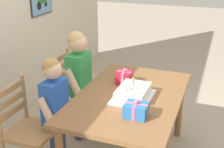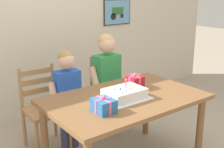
{
  "view_description": "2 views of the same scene",
  "coord_description": "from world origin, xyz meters",
  "px_view_note": "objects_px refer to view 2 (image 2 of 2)",
  "views": [
    {
      "loc": [
        -2.47,
        -0.74,
        2.0
      ],
      "look_at": [
        -0.13,
        0.13,
        1.0
      ],
      "focal_mm": 48.8,
      "sensor_mm": 36.0,
      "label": 1
    },
    {
      "loc": [
        -1.65,
        -2.0,
        1.75
      ],
      "look_at": [
        -0.07,
        0.11,
        0.97
      ],
      "focal_mm": 47.01,
      "sensor_mm": 36.0,
      "label": 2
    }
  ],
  "objects_px": {
    "gift_box_red_large": "(104,105)",
    "gift_box_beside_cake": "(135,82)",
    "chair_right": "(111,91)",
    "child_older": "(107,75)",
    "child_younger": "(68,91)",
    "birthday_cake": "(124,94)",
    "chair_left": "(44,108)",
    "dining_table": "(125,106)"
  },
  "relations": [
    {
      "from": "dining_table",
      "to": "gift_box_beside_cake",
      "type": "distance_m",
      "value": 0.32
    },
    {
      "from": "dining_table",
      "to": "child_younger",
      "type": "relative_size",
      "value": 1.32
    },
    {
      "from": "birthday_cake",
      "to": "child_younger",
      "type": "relative_size",
      "value": 0.39
    },
    {
      "from": "chair_left",
      "to": "dining_table",
      "type": "bearing_deg",
      "value": -61.53
    },
    {
      "from": "gift_box_beside_cake",
      "to": "child_older",
      "type": "bearing_deg",
      "value": 87.03
    },
    {
      "from": "gift_box_red_large",
      "to": "chair_left",
      "type": "xyz_separation_m",
      "value": [
        -0.1,
        1.01,
        -0.34
      ]
    },
    {
      "from": "chair_right",
      "to": "child_older",
      "type": "height_order",
      "value": "child_older"
    },
    {
      "from": "birthday_cake",
      "to": "chair_right",
      "type": "bearing_deg",
      "value": 60.7
    },
    {
      "from": "gift_box_beside_cake",
      "to": "dining_table",
      "type": "bearing_deg",
      "value": -150.81
    },
    {
      "from": "chair_right",
      "to": "chair_left",
      "type": "bearing_deg",
      "value": 180.0
    },
    {
      "from": "gift_box_red_large",
      "to": "dining_table",
      "type": "bearing_deg",
      "value": 24.39
    },
    {
      "from": "gift_box_beside_cake",
      "to": "chair_right",
      "type": "relative_size",
      "value": 0.18
    },
    {
      "from": "chair_right",
      "to": "child_younger",
      "type": "xyz_separation_m",
      "value": [
        -0.71,
        -0.19,
        0.21
      ]
    },
    {
      "from": "gift_box_beside_cake",
      "to": "child_older",
      "type": "relative_size",
      "value": 0.13
    },
    {
      "from": "birthday_cake",
      "to": "chair_left",
      "type": "bearing_deg",
      "value": 115.15
    },
    {
      "from": "gift_box_red_large",
      "to": "gift_box_beside_cake",
      "type": "distance_m",
      "value": 0.67
    },
    {
      "from": "gift_box_red_large",
      "to": "child_older",
      "type": "xyz_separation_m",
      "value": [
        0.63,
        0.82,
        -0.05
      ]
    },
    {
      "from": "chair_right",
      "to": "child_younger",
      "type": "height_order",
      "value": "child_younger"
    },
    {
      "from": "child_younger",
      "to": "gift_box_red_large",
      "type": "bearing_deg",
      "value": -97.42
    },
    {
      "from": "gift_box_red_large",
      "to": "gift_box_beside_cake",
      "type": "bearing_deg",
      "value": 26.36
    },
    {
      "from": "gift_box_beside_cake",
      "to": "child_younger",
      "type": "height_order",
      "value": "child_younger"
    },
    {
      "from": "dining_table",
      "to": "chair_right",
      "type": "height_order",
      "value": "chair_right"
    },
    {
      "from": "chair_left",
      "to": "child_older",
      "type": "bearing_deg",
      "value": -14.51
    },
    {
      "from": "chair_left",
      "to": "child_younger",
      "type": "distance_m",
      "value": 0.35
    },
    {
      "from": "chair_left",
      "to": "child_older",
      "type": "distance_m",
      "value": 0.8
    },
    {
      "from": "dining_table",
      "to": "child_older",
      "type": "bearing_deg",
      "value": 67.88
    },
    {
      "from": "child_younger",
      "to": "child_older",
      "type": "bearing_deg",
      "value": -0.03
    },
    {
      "from": "child_older",
      "to": "gift_box_beside_cake",
      "type": "bearing_deg",
      "value": -92.97
    },
    {
      "from": "gift_box_beside_cake",
      "to": "child_younger",
      "type": "relative_size",
      "value": 0.15
    },
    {
      "from": "birthday_cake",
      "to": "gift_box_beside_cake",
      "type": "bearing_deg",
      "value": 32.33
    },
    {
      "from": "gift_box_red_large",
      "to": "chair_right",
      "type": "bearing_deg",
      "value": 50.93
    },
    {
      "from": "chair_left",
      "to": "gift_box_red_large",
      "type": "bearing_deg",
      "value": -84.53
    },
    {
      "from": "birthday_cake",
      "to": "gift_box_beside_cake",
      "type": "distance_m",
      "value": 0.33
    },
    {
      "from": "gift_box_red_large",
      "to": "gift_box_beside_cake",
      "type": "height_order",
      "value": "gift_box_beside_cake"
    },
    {
      "from": "dining_table",
      "to": "birthday_cake",
      "type": "height_order",
      "value": "birthday_cake"
    },
    {
      "from": "birthday_cake",
      "to": "child_older",
      "type": "height_order",
      "value": "child_older"
    },
    {
      "from": "gift_box_red_large",
      "to": "chair_left",
      "type": "bearing_deg",
      "value": 95.47
    },
    {
      "from": "gift_box_red_large",
      "to": "child_younger",
      "type": "bearing_deg",
      "value": 82.58
    },
    {
      "from": "gift_box_beside_cake",
      "to": "chair_right",
      "type": "distance_m",
      "value": 0.82
    },
    {
      "from": "gift_box_beside_cake",
      "to": "chair_left",
      "type": "distance_m",
      "value": 1.06
    },
    {
      "from": "dining_table",
      "to": "chair_left",
      "type": "relative_size",
      "value": 1.61
    },
    {
      "from": "child_younger",
      "to": "birthday_cake",
      "type": "bearing_deg",
      "value": -73.07
    }
  ]
}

